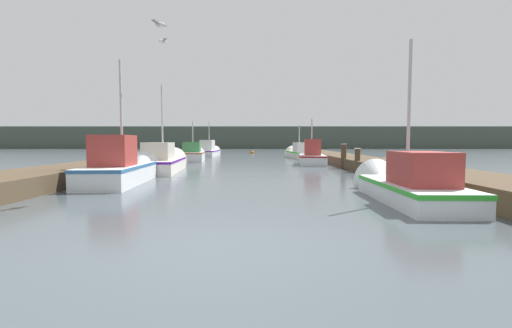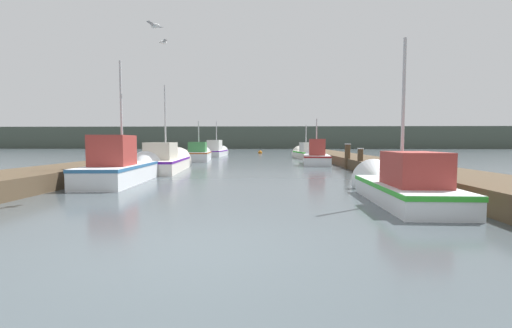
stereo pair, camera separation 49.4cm
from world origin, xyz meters
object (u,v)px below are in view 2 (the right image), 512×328
fishing_boat_6 (217,151)px  mooring_piling_0 (347,156)px  seagull_lead (155,26)px  mooring_piling_1 (360,160)px  fishing_boat_1 (124,168)px  fishing_boat_4 (199,154)px  fishing_boat_5 (305,153)px  fishing_boat_2 (167,161)px  fishing_boat_3 (316,157)px  seagull_1 (163,42)px  fishing_boat_0 (399,185)px  channel_buoy (260,152)px

fishing_boat_6 → mooring_piling_0: fishing_boat_6 is taller
seagull_lead → fishing_boat_6: bearing=28.3°
seagull_lead → mooring_piling_1: bearing=-23.4°
fishing_boat_1 → fishing_boat_4: fishing_boat_1 is taller
fishing_boat_4 → fishing_boat_5: fishing_boat_4 is taller
fishing_boat_2 → seagull_lead: size_ratio=11.58×
fishing_boat_3 → seagull_1: size_ratio=9.45×
fishing_boat_5 → mooring_piling_0: size_ratio=4.35×
fishing_boat_1 → fishing_boat_3: fishing_boat_1 is taller
fishing_boat_1 → fishing_boat_6: 22.16m
mooring_piling_1 → fishing_boat_5: bearing=94.4°
fishing_boat_3 → fishing_boat_0: bearing=-83.7°
mooring_piling_1 → seagull_1: seagull_1 is taller
mooring_piling_0 → seagull_1: size_ratio=2.65×
fishing_boat_4 → fishing_boat_5: size_ratio=0.78×
fishing_boat_0 → fishing_boat_4: (-8.55, 17.37, 0.09)m
fishing_boat_6 → mooring_piling_1: bearing=-58.4°
fishing_boat_2 → fishing_boat_5: 15.75m
fishing_boat_0 → mooring_piling_1: bearing=82.8°
fishing_boat_2 → mooring_piling_1: (9.61, -0.83, 0.12)m
fishing_boat_0 → fishing_boat_4: size_ratio=1.01×
channel_buoy → seagull_lead: (-2.15, -31.81, 4.51)m
fishing_boat_6 → mooring_piling_0: (9.52, -15.79, 0.17)m
fishing_boat_6 → mooring_piling_1: (9.63, -17.97, 0.07)m
fishing_boat_3 → seagull_1: 12.41m
seagull_lead → seagull_1: bearing=37.4°
fishing_boat_4 → channel_buoy: (4.32, 15.32, -0.35)m
fishing_boat_4 → channel_buoy: bearing=69.3°
fishing_boat_5 → channel_buoy: fishing_boat_5 is taller
fishing_boat_4 → fishing_boat_6: fishing_boat_6 is taller
fishing_boat_1 → fishing_boat_5: (8.62, 18.27, -0.06)m
fishing_boat_2 → seagull_1: size_ratio=12.49×
fishing_boat_3 → mooring_piling_1: size_ratio=4.18×
fishing_boat_1 → channel_buoy: bearing=78.0°
mooring_piling_0 → channel_buoy: size_ratio=1.38×
fishing_boat_4 → mooring_piling_1: bearing=-49.2°
mooring_piling_0 → fishing_boat_3: bearing=109.0°
fishing_boat_3 → mooring_piling_1: 5.83m
fishing_boat_6 → channel_buoy: fishing_boat_6 is taller
fishing_boat_5 → channel_buoy: bearing=106.2°
seagull_lead → seagull_1: (-0.93, 3.76, 0.63)m
fishing_boat_1 → fishing_boat_2: bearing=85.3°
channel_buoy → seagull_1: 28.68m
fishing_boat_3 → fishing_boat_5: (0.22, 8.40, -0.03)m
seagull_1 → seagull_lead: bearing=157.0°
fishing_boat_2 → fishing_boat_1: bearing=-96.0°
fishing_boat_6 → mooring_piling_0: 18.43m
fishing_boat_0 → fishing_boat_6: 27.24m
fishing_boat_3 → mooring_piling_0: fishing_boat_3 is taller
fishing_boat_0 → fishing_boat_3: bearing=91.8°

